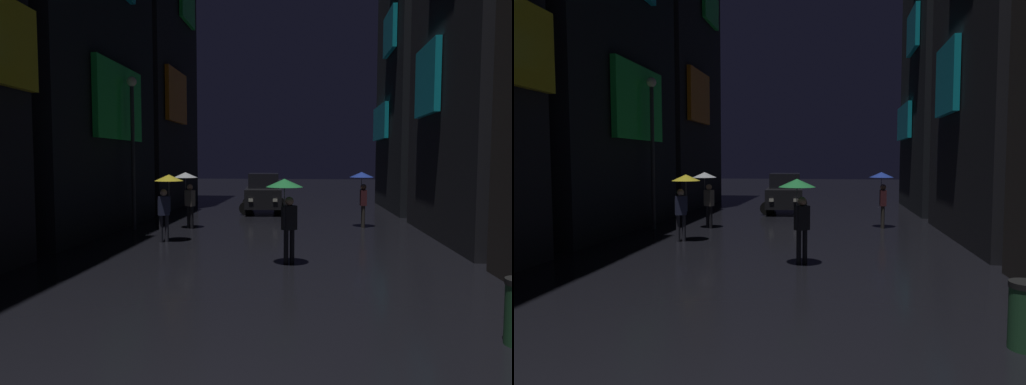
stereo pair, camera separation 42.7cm
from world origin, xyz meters
The scene contains 9 objects.
building_left_far centered at (-7.48, 21.83, 10.80)m, with size 4.25×7.65×21.60m.
building_right_far centered at (7.49, 21.71, 8.20)m, with size 4.25×7.43×16.41m.
pedestrian_foreground_right_blue centered at (3.46, 15.00, 1.67)m, with size 0.90×0.90×2.12m.
pedestrian_foreground_left_clear centered at (-3.12, 14.00, 1.67)m, with size 0.90×0.90×2.12m.
pedestrian_far_right_yellow centered at (-3.00, 11.16, 1.67)m, with size 0.90×0.90×2.12m.
pedestrian_near_crossing_green centered at (0.84, 8.40, 1.67)m, with size 0.90×0.90×2.12m.
car_distant centered at (-0.76, 19.76, 0.93)m, with size 2.47×4.25×1.92m.
streetlamp_left_far centered at (-5.00, 13.49, 3.50)m, with size 0.36×0.36×5.60m.
trash_bin centered at (4.30, 3.82, 0.47)m, with size 0.46×0.46×0.93m.
Camera 2 is at (1.73, -2.65, 2.57)m, focal length 32.00 mm.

